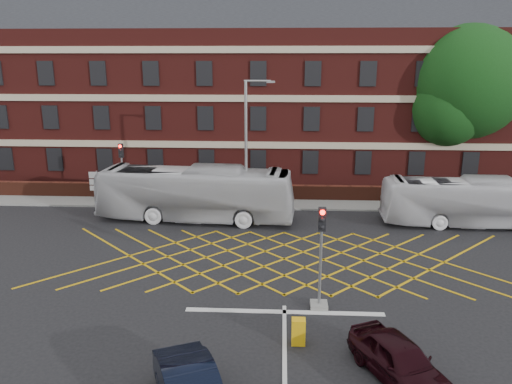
{
  "coord_description": "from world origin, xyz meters",
  "views": [
    {
      "loc": [
        -0.19,
        -21.65,
        9.86
      ],
      "look_at": [
        -1.41,
        1.5,
        3.65
      ],
      "focal_mm": 35.0,
      "sensor_mm": 36.0,
      "label": 1
    }
  ],
  "objects_px": {
    "bus_left": "(196,194)",
    "utility_cabinet": "(298,332)",
    "traffic_light_far": "(123,180)",
    "direction_signs": "(97,182)",
    "bus_right": "(471,202)",
    "deciduous_tree": "(465,91)",
    "traffic_light_near": "(320,268)",
    "street_lamp": "(247,173)",
    "car_maroon": "(400,360)"
  },
  "relations": [
    {
      "from": "bus_left",
      "to": "utility_cabinet",
      "type": "xyz_separation_m",
      "value": [
        6.03,
        -13.96,
        -1.22
      ]
    },
    {
      "from": "traffic_light_far",
      "to": "bus_left",
      "type": "bearing_deg",
      "value": -29.5
    },
    {
      "from": "direction_signs",
      "to": "traffic_light_far",
      "type": "bearing_deg",
      "value": -18.39
    },
    {
      "from": "bus_right",
      "to": "traffic_light_far",
      "type": "height_order",
      "value": "traffic_light_far"
    },
    {
      "from": "bus_right",
      "to": "deciduous_tree",
      "type": "distance_m",
      "value": 11.32
    },
    {
      "from": "deciduous_tree",
      "to": "traffic_light_near",
      "type": "height_order",
      "value": "deciduous_tree"
    },
    {
      "from": "bus_right",
      "to": "street_lamp",
      "type": "height_order",
      "value": "street_lamp"
    },
    {
      "from": "street_lamp",
      "to": "utility_cabinet",
      "type": "relative_size",
      "value": 8.86
    },
    {
      "from": "bus_left",
      "to": "deciduous_tree",
      "type": "distance_m",
      "value": 21.91
    },
    {
      "from": "traffic_light_near",
      "to": "direction_signs",
      "type": "xyz_separation_m",
      "value": [
        -14.67,
        15.08,
        -0.39
      ]
    },
    {
      "from": "bus_right",
      "to": "direction_signs",
      "type": "bearing_deg",
      "value": 82.42
    },
    {
      "from": "bus_right",
      "to": "direction_signs",
      "type": "distance_m",
      "value": 24.9
    },
    {
      "from": "bus_right",
      "to": "traffic_light_near",
      "type": "relative_size",
      "value": 2.48
    },
    {
      "from": "bus_right",
      "to": "deciduous_tree",
      "type": "xyz_separation_m",
      "value": [
        2.22,
        9.29,
        6.06
      ]
    },
    {
      "from": "bus_left",
      "to": "utility_cabinet",
      "type": "relative_size",
      "value": 12.58
    },
    {
      "from": "bus_right",
      "to": "traffic_light_far",
      "type": "relative_size",
      "value": 2.48
    },
    {
      "from": "traffic_light_near",
      "to": "traffic_light_far",
      "type": "relative_size",
      "value": 1.0
    },
    {
      "from": "bus_right",
      "to": "car_maroon",
      "type": "height_order",
      "value": "bus_right"
    },
    {
      "from": "utility_cabinet",
      "to": "car_maroon",
      "type": "bearing_deg",
      "value": -31.2
    },
    {
      "from": "deciduous_tree",
      "to": "traffic_light_near",
      "type": "distance_m",
      "value": 24.33
    },
    {
      "from": "traffic_light_near",
      "to": "street_lamp",
      "type": "distance_m",
      "value": 12.39
    },
    {
      "from": "traffic_light_near",
      "to": "car_maroon",
      "type": "bearing_deg",
      "value": -64.75
    },
    {
      "from": "traffic_light_far",
      "to": "utility_cabinet",
      "type": "bearing_deg",
      "value": -55.8
    },
    {
      "from": "bus_right",
      "to": "utility_cabinet",
      "type": "height_order",
      "value": "bus_right"
    },
    {
      "from": "traffic_light_near",
      "to": "direction_signs",
      "type": "bearing_deg",
      "value": 134.22
    },
    {
      "from": "car_maroon",
      "to": "utility_cabinet",
      "type": "xyz_separation_m",
      "value": [
        -3.11,
        1.89,
        -0.2
      ]
    },
    {
      "from": "traffic_light_near",
      "to": "street_lamp",
      "type": "bearing_deg",
      "value": 107.72
    },
    {
      "from": "bus_right",
      "to": "deciduous_tree",
      "type": "relative_size",
      "value": 0.85
    },
    {
      "from": "direction_signs",
      "to": "street_lamp",
      "type": "bearing_deg",
      "value": -16.98
    },
    {
      "from": "bus_left",
      "to": "bus_right",
      "type": "distance_m",
      "value": 16.85
    },
    {
      "from": "deciduous_tree",
      "to": "bus_left",
      "type": "bearing_deg",
      "value": -154.51
    },
    {
      "from": "bus_right",
      "to": "street_lamp",
      "type": "bearing_deg",
      "value": 88.74
    },
    {
      "from": "car_maroon",
      "to": "direction_signs",
      "type": "xyz_separation_m",
      "value": [
        -16.86,
        19.72,
        0.69
      ]
    },
    {
      "from": "car_maroon",
      "to": "bus_left",
      "type": "bearing_deg",
      "value": 95.0
    },
    {
      "from": "bus_right",
      "to": "deciduous_tree",
      "type": "bearing_deg",
      "value": -11.59
    },
    {
      "from": "car_maroon",
      "to": "traffic_light_near",
      "type": "relative_size",
      "value": 0.95
    },
    {
      "from": "direction_signs",
      "to": "utility_cabinet",
      "type": "xyz_separation_m",
      "value": [
        13.75,
        -17.83,
        -0.89
      ]
    },
    {
      "from": "street_lamp",
      "to": "direction_signs",
      "type": "relative_size",
      "value": 3.93
    },
    {
      "from": "bus_left",
      "to": "direction_signs",
      "type": "bearing_deg",
      "value": 67.95
    },
    {
      "from": "car_maroon",
      "to": "direction_signs",
      "type": "bearing_deg",
      "value": 105.54
    },
    {
      "from": "direction_signs",
      "to": "traffic_light_near",
      "type": "bearing_deg",
      "value": -45.78
    },
    {
      "from": "traffic_light_near",
      "to": "street_lamp",
      "type": "relative_size",
      "value": 0.49
    },
    {
      "from": "bus_right",
      "to": "car_maroon",
      "type": "relative_size",
      "value": 2.61
    },
    {
      "from": "street_lamp",
      "to": "traffic_light_far",
      "type": "bearing_deg",
      "value": 163.36
    },
    {
      "from": "traffic_light_far",
      "to": "utility_cabinet",
      "type": "relative_size",
      "value": 4.39
    },
    {
      "from": "bus_left",
      "to": "utility_cabinet",
      "type": "height_order",
      "value": "bus_left"
    },
    {
      "from": "direction_signs",
      "to": "bus_left",
      "type": "bearing_deg",
      "value": -26.66
    },
    {
      "from": "bus_left",
      "to": "traffic_light_far",
      "type": "xyz_separation_m",
      "value": [
        -5.61,
        3.17,
        0.06
      ]
    },
    {
      "from": "bus_right",
      "to": "utility_cabinet",
      "type": "distance_m",
      "value": 17.53
    },
    {
      "from": "traffic_light_far",
      "to": "utility_cabinet",
      "type": "height_order",
      "value": "traffic_light_far"
    }
  ]
}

